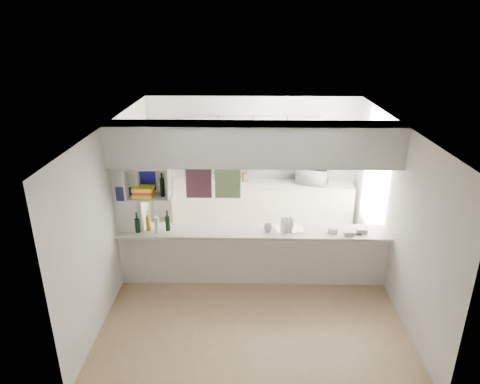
{
  "coord_description": "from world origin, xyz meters",
  "views": [
    {
      "loc": [
        -0.08,
        -5.94,
        3.92
      ],
      "look_at": [
        -0.22,
        0.5,
        1.36
      ],
      "focal_mm": 32.0,
      "sensor_mm": 36.0,
      "label": 1
    }
  ],
  "objects_px": {
    "microwave": "(312,175)",
    "dish_rack": "(289,224)",
    "bowl": "(314,166)",
    "wine_bottles": "(153,223)"
  },
  "relations": [
    {
      "from": "microwave",
      "to": "bowl",
      "type": "distance_m",
      "value": 0.2
    },
    {
      "from": "microwave",
      "to": "dish_rack",
      "type": "relative_size",
      "value": 1.22
    },
    {
      "from": "microwave",
      "to": "bowl",
      "type": "height_order",
      "value": "bowl"
    },
    {
      "from": "bowl",
      "to": "wine_bottles",
      "type": "distance_m",
      "value": 3.51
    },
    {
      "from": "bowl",
      "to": "dish_rack",
      "type": "xyz_separation_m",
      "value": [
        -0.65,
        -2.06,
        -0.27
      ]
    },
    {
      "from": "microwave",
      "to": "dish_rack",
      "type": "bearing_deg",
      "value": 91.09
    },
    {
      "from": "microwave",
      "to": "dish_rack",
      "type": "height_order",
      "value": "microwave"
    },
    {
      "from": "microwave",
      "to": "dish_rack",
      "type": "distance_m",
      "value": 2.18
    },
    {
      "from": "wine_bottles",
      "to": "microwave",
      "type": "bearing_deg",
      "value": 38.64
    },
    {
      "from": "bowl",
      "to": "wine_bottles",
      "type": "height_order",
      "value": "bowl"
    }
  ]
}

